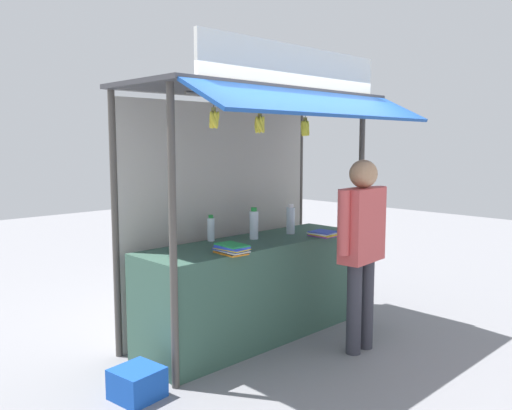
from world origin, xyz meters
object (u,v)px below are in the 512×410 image
at_px(water_bottle_far_right, 291,220).
at_px(vendor_person, 362,237).
at_px(water_bottle_rear_center, 211,229).
at_px(banana_bunch_inner_left, 305,128).
at_px(magazine_stack_back_left, 324,234).
at_px(banana_bunch_leftmost, 214,119).
at_px(magazine_stack_front_left, 232,249).
at_px(water_bottle_left, 254,224).
at_px(plastic_crate, 137,383).
at_px(banana_bunch_rightmost, 260,124).

distance_m(water_bottle_far_right, vendor_person, 0.96).
bearing_deg(water_bottle_rear_center, banana_bunch_inner_left, -56.73).
distance_m(magazine_stack_back_left, banana_bunch_leftmost, 1.94).
relative_size(magazine_stack_front_left, banana_bunch_leftmost, 1.28).
xyz_separation_m(water_bottle_left, vendor_person, (0.37, -1.01, -0.05)).
relative_size(magazine_stack_back_left, banana_bunch_inner_left, 0.90).
distance_m(water_bottle_rear_center, magazine_stack_back_left, 1.17).
height_order(water_bottle_rear_center, plastic_crate, water_bottle_rear_center).
distance_m(magazine_stack_front_left, banana_bunch_rightmost, 1.09).
xyz_separation_m(water_bottle_far_right, banana_bunch_rightmost, (-0.93, -0.48, 0.95)).
xyz_separation_m(magazine_stack_front_left, banana_bunch_rightmost, (0.17, -0.17, 1.06)).
bearing_deg(magazine_stack_back_left, vendor_person, -112.33).
bearing_deg(water_bottle_far_right, plastic_crate, -171.10).
distance_m(banana_bunch_rightmost, plastic_crate, 2.26).
bearing_deg(water_bottle_left, water_bottle_far_right, -6.57).
xyz_separation_m(banana_bunch_inner_left, plastic_crate, (-1.71, 0.16, -1.92)).
distance_m(water_bottle_far_right, magazine_stack_back_left, 0.38).
relative_size(water_bottle_far_right, banana_bunch_rightmost, 1.14).
distance_m(water_bottle_rear_center, banana_bunch_inner_left, 1.32).
relative_size(water_bottle_rear_center, magazine_stack_back_left, 0.96).
xyz_separation_m(water_bottle_rear_center, vendor_person, (0.74, -1.23, -0.02)).
distance_m(magazine_stack_back_left, plastic_crate, 2.38).
bearing_deg(water_bottle_left, banana_bunch_leftmost, -150.36).
bearing_deg(magazine_stack_front_left, vendor_person, -32.89).
relative_size(water_bottle_rear_center, plastic_crate, 0.78).
relative_size(water_bottle_left, banana_bunch_leftmost, 1.27).
bearing_deg(banana_bunch_inner_left, magazine_stack_back_left, 18.16).
relative_size(water_bottle_rear_center, banana_bunch_rightmost, 0.92).
distance_m(water_bottle_left, banana_bunch_rightmost, 1.19).
distance_m(water_bottle_left, water_bottle_far_right, 0.48).
height_order(magazine_stack_back_left, banana_bunch_inner_left, banana_bunch_inner_left).
bearing_deg(vendor_person, magazine_stack_back_left, 62.31).
distance_m(water_bottle_rear_center, plastic_crate, 1.66).
xyz_separation_m(banana_bunch_inner_left, banana_bunch_leftmost, (-1.07, 0.00, 0.05)).
bearing_deg(water_bottle_far_right, magazine_stack_front_left, -164.14).
bearing_deg(magazine_stack_back_left, water_bottle_far_right, 116.50).
relative_size(magazine_stack_back_left, banana_bunch_leftmost, 1.07).
bearing_deg(vendor_person, water_bottle_left, 104.94).
bearing_deg(water_bottle_far_right, vendor_person, -96.24).
bearing_deg(water_bottle_rear_center, magazine_stack_back_left, -30.34).
bearing_deg(magazine_stack_back_left, banana_bunch_rightmost, -171.30).
xyz_separation_m(vendor_person, plastic_crate, (-1.96, 0.63, -0.94)).
relative_size(water_bottle_far_right, plastic_crate, 0.96).
relative_size(magazine_stack_front_left, banana_bunch_inner_left, 1.07).
bearing_deg(water_bottle_rear_center, banana_bunch_rightmost, -96.27).
relative_size(water_bottle_rear_center, banana_bunch_leftmost, 1.03).
bearing_deg(vendor_person, banana_bunch_inner_left, 112.30).
height_order(water_bottle_left, banana_bunch_leftmost, banana_bunch_leftmost).
height_order(banana_bunch_inner_left, vendor_person, banana_bunch_inner_left).
xyz_separation_m(water_bottle_far_right, vendor_person, (-0.10, -0.96, -0.05)).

